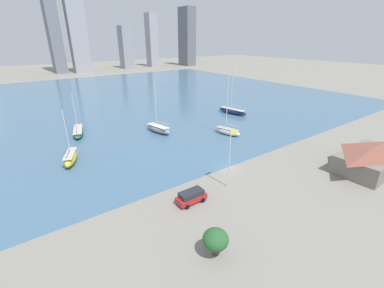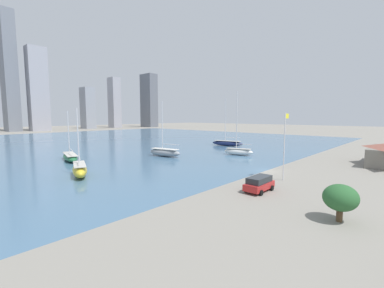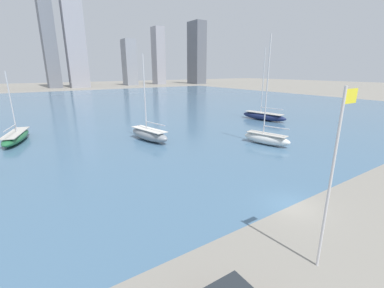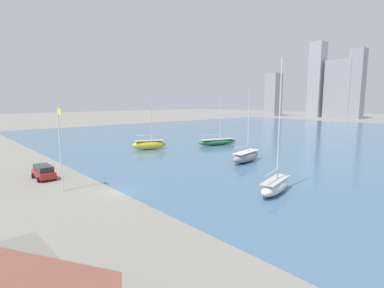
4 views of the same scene
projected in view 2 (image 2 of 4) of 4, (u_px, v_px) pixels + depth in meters
The scene contains 11 objects.
ground_plane at pixel (266, 171), 44.05m from camera, with size 500.00×500.00×0.00m, color gray.
harbor_water at pixel (82, 143), 90.99m from camera, with size 180.00×140.00×0.00m.
flag_pole at pixel (284, 144), 36.95m from camera, with size 1.24×0.14×9.86m.
yard_shrub at pixel (341, 198), 22.55m from camera, with size 2.92×2.92×3.36m.
distant_city_skyline at pixel (23, 93), 161.82m from camera, with size 203.62×21.29×72.96m.
sailboat_white at pixel (238, 151), 61.96m from camera, with size 3.70×7.45×15.20m.
sailboat_gray at pixel (165, 152), 59.78m from camera, with size 3.94×8.76×12.81m.
sailboat_green at pixel (70, 157), 54.31m from camera, with size 5.00×10.58×10.43m.
sailboat_navy at pixel (227, 143), 81.47m from camera, with size 4.26×10.69×14.98m.
sailboat_yellow at pixel (80, 170), 39.77m from camera, with size 4.67×7.71×10.60m.
parked_suv_red at pixel (259, 183), 31.87m from camera, with size 4.57×2.33×1.89m.
Camera 2 is at (-40.54, -19.83, 9.29)m, focal length 24.00 mm.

